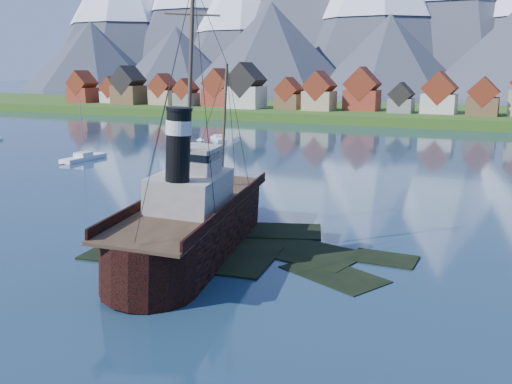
% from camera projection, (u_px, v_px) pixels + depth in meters
% --- Properties ---
extents(ground, '(1400.00, 1400.00, 0.00)m').
position_uv_depth(ground, '(219.00, 253.00, 55.70)').
color(ground, '#1B344C').
rests_on(ground, ground).
extents(shoal, '(31.71, 21.24, 1.14)m').
position_uv_depth(shoal, '(245.00, 252.00, 56.92)').
color(shoal, black).
rests_on(shoal, ground).
extents(shore_bank, '(600.00, 80.00, 3.20)m').
position_uv_depth(shore_bank, '(450.00, 119.00, 205.43)').
color(shore_bank, '#264B15').
rests_on(shore_bank, ground).
extents(seawall, '(600.00, 2.50, 2.00)m').
position_uv_depth(seawall, '(433.00, 129.00, 171.96)').
color(seawall, '#3F3D38').
rests_on(seawall, ground).
extents(town, '(250.96, 16.69, 17.30)m').
position_uv_depth(town, '(348.00, 94.00, 201.88)').
color(town, maroon).
rests_on(town, ground).
extents(tugboat_wreck, '(7.69, 33.14, 26.26)m').
position_uv_depth(tugboat_wreck, '(202.00, 216.00, 56.52)').
color(tugboat_wreck, black).
rests_on(tugboat_wreck, ground).
extents(sailboat_a, '(3.04, 10.94, 13.26)m').
position_uv_depth(sailboat_a, '(84.00, 159.00, 112.15)').
color(sailboat_a, white).
rests_on(sailboat_a, ground).
extents(sailboat_c, '(7.65, 8.15, 11.54)m').
position_uv_depth(sailboat_c, '(218.00, 139.00, 143.43)').
color(sailboat_c, white).
rests_on(sailboat_c, ground).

